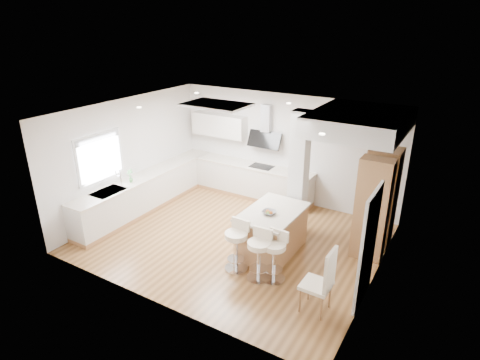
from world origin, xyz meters
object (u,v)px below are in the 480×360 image
Objects in this scene: bar_stool_c at (275,253)px; dining_chair at (323,279)px; bar_stool_a at (237,243)px; bar_stool_b at (259,252)px; peninsula at (272,231)px.

dining_chair reaches higher than bar_stool_c.
bar_stool_a is 1.02× the size of bar_stool_b.
bar_stool_c is 0.82× the size of dining_chair.
bar_stool_a is (-0.30, -0.89, 0.10)m from peninsula.
dining_chair reaches higher than peninsula.
bar_stool_b is at bearing -3.79° from bar_stool_a.
bar_stool_c is at bearing 159.75° from dining_chair.
bar_stool_c is (0.77, 0.07, -0.02)m from bar_stool_a.
dining_chair is at bearing -15.19° from bar_stool_b.
dining_chair is (1.06, -0.42, 0.09)m from bar_stool_c.
peninsula is 1.54× the size of bar_stool_a.
bar_stool_b is 1.35m from dining_chair.
bar_stool_c is 1.14m from dining_chair.
dining_chair is (1.83, -0.35, 0.07)m from bar_stool_a.
dining_chair reaches higher than bar_stool_b.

